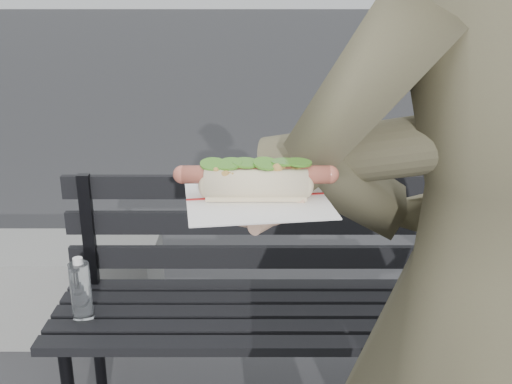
{
  "coord_description": "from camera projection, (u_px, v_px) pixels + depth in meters",
  "views": [
    {
      "loc": [
        -0.03,
        -0.81,
        1.47
      ],
      "look_at": [
        -0.03,
        -0.03,
        1.21
      ],
      "focal_mm": 42.0,
      "sensor_mm": 36.0,
      "label": 1
    }
  ],
  "objects": [
    {
      "name": "park_bench",
      "position": [
        279.0,
        288.0,
        1.98
      ],
      "size": [
        1.5,
        0.44,
        0.88
      ],
      "color": "black",
      "rests_on": "ground"
    },
    {
      "name": "held_hotdog",
      "position": [
        386.0,
        156.0,
        0.87
      ],
      "size": [
        0.62,
        0.31,
        0.2
      ],
      "color": "brown"
    },
    {
      "name": "person",
      "position": [
        488.0,
        322.0,
        0.99
      ],
      "size": [
        0.74,
        0.53,
        1.89
      ],
      "primitive_type": "imported",
      "rotation": [
        0.0,
        0.0,
        3.25
      ],
      "color": "brown",
      "rests_on": "ground"
    },
    {
      "name": "concrete_block",
      "position": [
        23.0,
        287.0,
        2.67
      ],
      "size": [
        1.2,
        0.4,
        0.4
      ],
      "primitive_type": "cube",
      "color": "slate",
      "rests_on": "ground"
    }
  ]
}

